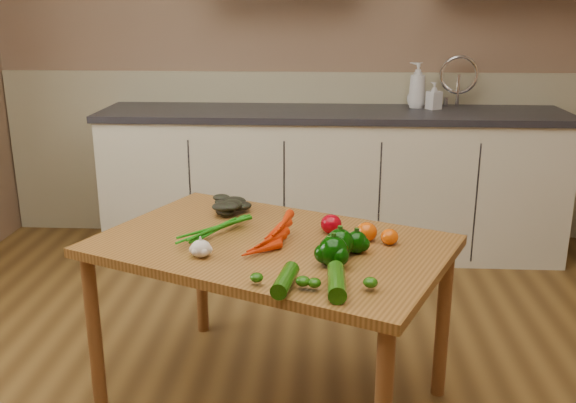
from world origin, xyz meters
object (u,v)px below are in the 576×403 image
at_px(tomato_a, 331,224).
at_px(zucchini_b, 285,280).
at_px(soap_bottle_a, 417,85).
at_px(pepper_c, 333,252).
at_px(garlic_bulb, 201,249).
at_px(carrot_bunch, 256,234).
at_px(zucchini_a, 337,282).
at_px(table, 271,260).
at_px(leafy_greens, 224,203).
at_px(pepper_a, 340,243).
at_px(tomato_b, 367,232).
at_px(soap_bottle_b, 434,96).
at_px(pepper_b, 356,242).
at_px(tomato_c, 390,237).
at_px(soap_bottle_c, 416,95).

distance_m(tomato_a, zucchini_b, 0.53).
height_order(soap_bottle_a, pepper_c, soap_bottle_a).
bearing_deg(soap_bottle_a, garlic_bulb, -8.35).
relative_size(carrot_bunch, zucchini_a, 1.13).
distance_m(table, leafy_greens, 0.42).
bearing_deg(garlic_bulb, pepper_a, 3.96).
height_order(zucchini_a, zucchini_b, zucchini_a).
distance_m(tomato_b, zucchini_b, 0.51).
bearing_deg(soap_bottle_a, soap_bottle_b, 75.85).
height_order(garlic_bulb, zucchini_a, garlic_bulb).
xyz_separation_m(pepper_b, tomato_b, (0.04, 0.12, -0.00)).
bearing_deg(soap_bottle_b, tomato_c, 44.56).
bearing_deg(tomato_a, garlic_bulb, -149.46).
bearing_deg(soap_bottle_b, tomato_a, 37.07).
distance_m(leafy_greens, pepper_b, 0.68).
distance_m(soap_bottle_b, tomato_a, 1.80).
distance_m(pepper_c, zucchini_a, 0.19).
bearing_deg(leafy_greens, zucchini_a, -58.29).
height_order(pepper_b, zucchini_a, pepper_b).
distance_m(table, tomato_b, 0.37).
relative_size(pepper_b, zucchini_b, 0.43).
relative_size(tomato_a, tomato_c, 1.26).
bearing_deg(leafy_greens, carrot_bunch, -63.41).
distance_m(soap_bottle_c, zucchini_b, 2.40).
relative_size(soap_bottle_b, pepper_a, 1.68).
bearing_deg(tomato_b, leafy_greens, 152.34).
distance_m(pepper_b, tomato_c, 0.15).
height_order(soap_bottle_a, carrot_bunch, soap_bottle_a).
bearing_deg(tomato_c, pepper_a, -145.79).
distance_m(soap_bottle_c, pepper_a, 2.09).
xyz_separation_m(pepper_b, pepper_c, (-0.08, -0.13, 0.01)).
bearing_deg(pepper_a, garlic_bulb, -176.04).
bearing_deg(pepper_a, carrot_bunch, 157.86).
bearing_deg(tomato_c, garlic_bulb, -166.61).
xyz_separation_m(table, soap_bottle_a, (0.77, 1.83, 0.44)).
bearing_deg(soap_bottle_a, zucchini_b, 1.10).
xyz_separation_m(soap_bottle_b, pepper_b, (-0.55, -1.86, -0.27)).
xyz_separation_m(table, carrot_bunch, (-0.05, -0.00, 0.11)).
height_order(leafy_greens, zucchini_a, leafy_greens).
bearing_deg(pepper_b, soap_bottle_a, 76.68).
bearing_deg(pepper_c, soap_bottle_c, 75.50).
xyz_separation_m(pepper_a, tomato_c, (0.18, 0.13, -0.02)).
xyz_separation_m(pepper_b, zucchini_a, (-0.07, -0.32, -0.01)).
bearing_deg(tomato_a, soap_bottle_b, 68.96).
height_order(garlic_bulb, tomato_b, tomato_b).
xyz_separation_m(soap_bottle_b, tomato_a, (-0.64, -1.66, -0.27)).
xyz_separation_m(soap_bottle_c, zucchini_a, (-0.53, -2.29, -0.27)).
bearing_deg(pepper_a, zucchini_a, -93.15).
relative_size(soap_bottle_a, carrot_bunch, 1.19).
height_order(soap_bottle_c, pepper_b, soap_bottle_c).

